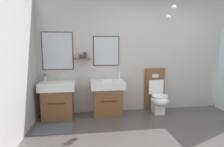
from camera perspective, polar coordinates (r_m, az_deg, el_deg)
The scene contains 10 objects.
wall_back at distance 4.26m, azimuth 13.20°, elevation 6.57°, with size 5.49×0.62×2.70m.
bath_mat at distance 3.48m, azimuth -18.55°, elevation -16.85°, with size 0.68×0.44×0.01m, color #474C56.
vanity_sink_left at distance 3.90m, azimuth -17.22°, elevation -7.83°, with size 0.72×0.50×0.76m.
tap_on_left_sink at distance 3.99m, azimuth -17.07°, elevation -1.16°, with size 0.03×0.13×0.11m.
vanity_sink_right at distance 3.87m, azimuth -1.50°, elevation -7.58°, with size 0.72×0.50×0.76m.
tap_on_right_sink at distance 3.96m, azimuth -1.82°, elevation -0.87°, with size 0.03×0.13×0.11m.
toilet at distance 4.17m, azimuth 14.47°, elevation -7.10°, with size 0.48×0.63×1.00m.
toothbrush_cup at distance 4.03m, azimuth -21.03°, elevation -1.40°, with size 0.07×0.08×0.21m.
soap_dispenser at distance 4.00m, azimuth 2.33°, elevation -0.64°, with size 0.06×0.06×0.19m.
folded_hand_towel at distance 3.64m, azimuth -1.88°, elevation -2.43°, with size 0.22×0.16×0.04m, color white.
Camera 1 is at (-1.56, -2.15, 1.45)m, focal length 27.94 mm.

